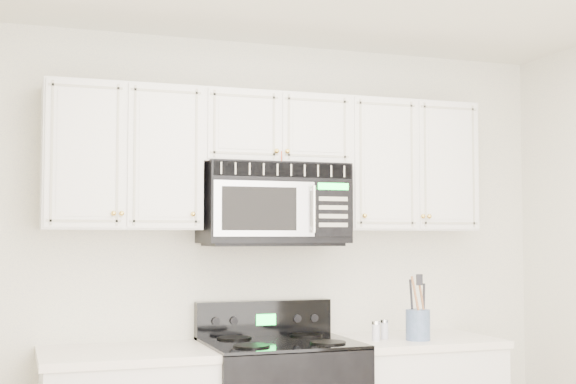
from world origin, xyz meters
name	(u,v)px	position (x,y,z in m)	size (l,w,h in m)	color
room	(404,288)	(0.00, 0.00, 1.30)	(3.51, 3.51, 2.61)	brown
upper_cabinets	(271,156)	(0.00, 1.58, 1.93)	(2.44, 0.37, 0.75)	silver
microwave	(273,203)	(0.00, 1.55, 1.67)	(0.78, 0.44, 0.43)	black
utensil_crock	(418,324)	(0.76, 1.31, 1.01)	(0.13, 0.13, 0.35)	slate
shaker_salt	(376,331)	(0.52, 1.35, 0.97)	(0.05, 0.05, 0.11)	#B8B7CB
shaker_pepper	(384,329)	(0.60, 1.41, 0.97)	(0.05, 0.05, 0.11)	#B8B7CB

